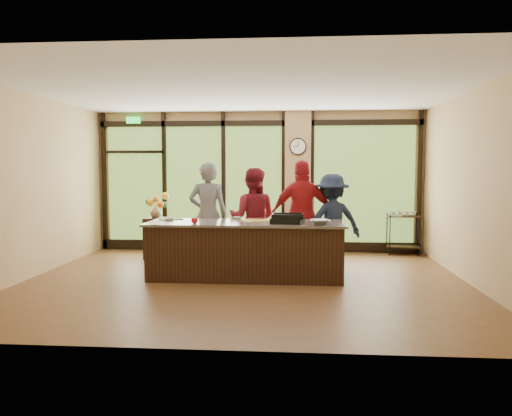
% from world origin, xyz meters
% --- Properties ---
extents(floor, '(7.00, 7.00, 0.00)m').
position_xyz_m(floor, '(0.00, 0.00, 0.00)').
color(floor, brown).
rests_on(floor, ground).
extents(ceiling, '(7.00, 7.00, 0.00)m').
position_xyz_m(ceiling, '(0.00, 0.00, 3.00)').
color(ceiling, silver).
rests_on(ceiling, back_wall).
extents(back_wall, '(7.00, 0.00, 7.00)m').
position_xyz_m(back_wall, '(0.00, 3.00, 1.50)').
color(back_wall, tan).
rests_on(back_wall, floor).
extents(left_wall, '(0.00, 6.00, 6.00)m').
position_xyz_m(left_wall, '(-3.50, 0.00, 1.50)').
color(left_wall, tan).
rests_on(left_wall, floor).
extents(right_wall, '(0.00, 6.00, 6.00)m').
position_xyz_m(right_wall, '(3.50, 0.00, 1.50)').
color(right_wall, tan).
rests_on(right_wall, floor).
extents(window_wall, '(6.90, 0.12, 3.00)m').
position_xyz_m(window_wall, '(0.16, 2.95, 1.39)').
color(window_wall, tan).
rests_on(window_wall, floor).
extents(island_base, '(3.10, 1.00, 0.88)m').
position_xyz_m(island_base, '(0.00, 0.30, 0.44)').
color(island_base, black).
rests_on(island_base, floor).
extents(countertop, '(3.20, 1.10, 0.04)m').
position_xyz_m(countertop, '(0.00, 0.30, 0.90)').
color(countertop, slate).
rests_on(countertop, island_base).
extents(wall_clock, '(0.36, 0.04, 0.36)m').
position_xyz_m(wall_clock, '(0.85, 2.87, 2.25)').
color(wall_clock, black).
rests_on(wall_clock, window_wall).
extents(cook_left, '(0.73, 0.51, 1.91)m').
position_xyz_m(cook_left, '(-0.76, 1.09, 0.95)').
color(cook_left, slate).
rests_on(cook_left, floor).
extents(cook_midleft, '(0.92, 0.74, 1.80)m').
position_xyz_m(cook_midleft, '(0.04, 1.11, 0.90)').
color(cook_midleft, maroon).
rests_on(cook_midleft, floor).
extents(cook_midright, '(1.18, 0.60, 1.94)m').
position_xyz_m(cook_midright, '(0.94, 1.11, 0.97)').
color(cook_midright, maroon).
rests_on(cook_midright, floor).
extents(cook_right, '(1.23, 0.92, 1.69)m').
position_xyz_m(cook_right, '(1.45, 1.14, 0.85)').
color(cook_right, '#1A2339').
rests_on(cook_right, floor).
extents(roasting_pan, '(0.55, 0.46, 0.09)m').
position_xyz_m(roasting_pan, '(0.68, 0.13, 0.96)').
color(roasting_pan, black).
rests_on(roasting_pan, countertop).
extents(mixing_bowl, '(0.34, 0.34, 0.08)m').
position_xyz_m(mixing_bowl, '(1.18, -0.00, 0.96)').
color(mixing_bowl, silver).
rests_on(mixing_bowl, countertop).
extents(cutting_board_left, '(0.46, 0.41, 0.01)m').
position_xyz_m(cutting_board_left, '(-1.32, 0.61, 0.93)').
color(cutting_board_left, '#36832F').
rests_on(cutting_board_left, countertop).
extents(cutting_board_center, '(0.42, 0.33, 0.01)m').
position_xyz_m(cutting_board_center, '(0.11, 0.49, 0.93)').
color(cutting_board_center, yellow).
rests_on(cutting_board_center, countertop).
extents(cutting_board_right, '(0.49, 0.40, 0.01)m').
position_xyz_m(cutting_board_right, '(0.48, 0.52, 0.93)').
color(cutting_board_right, yellow).
rests_on(cutting_board_right, countertop).
extents(prep_bowl_near, '(0.17, 0.17, 0.04)m').
position_xyz_m(prep_bowl_near, '(-1.30, 0.45, 0.94)').
color(prep_bowl_near, white).
rests_on(prep_bowl_near, countertop).
extents(prep_bowl_mid, '(0.14, 0.14, 0.04)m').
position_xyz_m(prep_bowl_mid, '(0.06, -0.02, 0.94)').
color(prep_bowl_mid, white).
rests_on(prep_bowl_mid, countertop).
extents(prep_bowl_far, '(0.16, 0.16, 0.03)m').
position_xyz_m(prep_bowl_far, '(-0.21, 0.79, 0.94)').
color(prep_bowl_far, white).
rests_on(prep_bowl_far, countertop).
extents(red_ramekin, '(0.12, 0.12, 0.08)m').
position_xyz_m(red_ramekin, '(-0.79, -0.00, 0.96)').
color(red_ramekin, red).
rests_on(red_ramekin, countertop).
extents(flower_stand, '(0.43, 0.43, 0.82)m').
position_xyz_m(flower_stand, '(-1.94, 1.85, 0.41)').
color(flower_stand, black).
rests_on(flower_stand, floor).
extents(flower_vase, '(0.30, 0.30, 0.25)m').
position_xyz_m(flower_vase, '(-1.94, 1.85, 0.94)').
color(flower_vase, '#937450').
rests_on(flower_vase, flower_stand).
extents(bar_cart, '(0.70, 0.44, 0.91)m').
position_xyz_m(bar_cart, '(3.04, 2.75, 0.54)').
color(bar_cart, black).
rests_on(bar_cart, floor).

